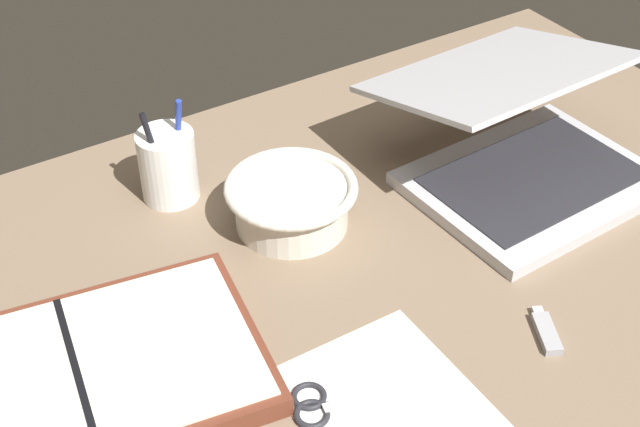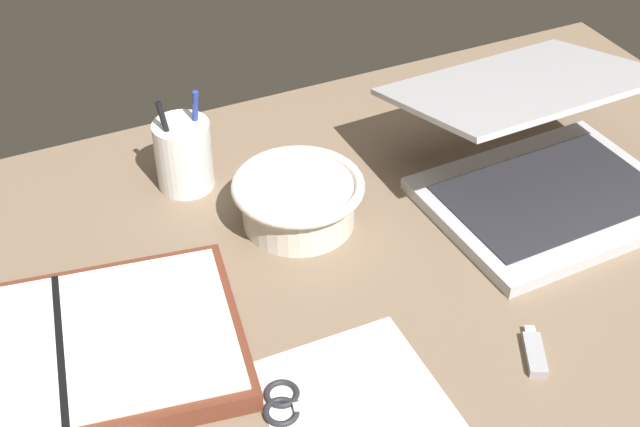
% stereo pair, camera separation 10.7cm
% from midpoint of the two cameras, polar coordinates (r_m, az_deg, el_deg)
% --- Properties ---
extents(desk_top, '(1.40, 1.00, 0.02)m').
position_cam_midpoint_polar(desk_top, '(1.06, 5.94, -6.76)').
color(desk_top, '#75604C').
rests_on(desk_top, ground).
extents(laptop, '(0.33, 0.35, 0.17)m').
position_cam_midpoint_polar(laptop, '(1.24, 16.34, 3.26)').
color(laptop, '#B7B7BC').
rests_on(laptop, desk_top).
extents(bowl, '(0.17, 0.17, 0.07)m').
position_cam_midpoint_polar(bowl, '(1.15, 1.27, 0.81)').
color(bowl, silver).
rests_on(bowl, desk_top).
extents(pen_cup, '(0.08, 0.08, 0.15)m').
position_cam_midpoint_polar(pen_cup, '(1.22, -6.23, 3.68)').
color(pen_cup, white).
rests_on(pen_cup, desk_top).
extents(planner, '(0.43, 0.31, 0.03)m').
position_cam_midpoint_polar(planner, '(1.01, -13.24, -8.93)').
color(planner, brown).
rests_on(planner, desk_top).
extents(scissors, '(0.12, 0.08, 0.01)m').
position_cam_midpoint_polar(scissors, '(0.95, 1.61, -12.16)').
color(scissors, '#B7B7BC').
rests_on(scissors, desk_top).
extents(usb_drive, '(0.05, 0.07, 0.01)m').
position_cam_midpoint_polar(usb_drive, '(1.04, 16.51, -8.69)').
color(usb_drive, '#99999E').
rests_on(usb_drive, desk_top).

